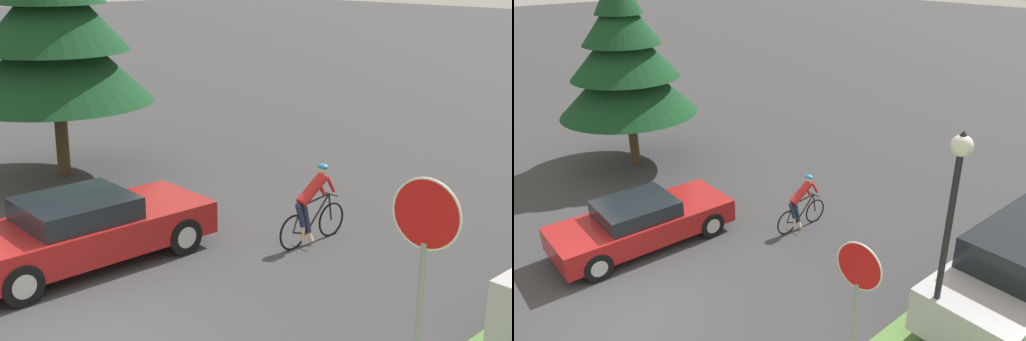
% 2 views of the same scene
% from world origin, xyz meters
% --- Properties ---
extents(ground_plane, '(140.00, 140.00, 0.00)m').
position_xyz_m(ground_plane, '(0.00, 0.00, 0.00)').
color(ground_plane, '#38383A').
extents(sedan_left_lane, '(2.03, 4.60, 1.25)m').
position_xyz_m(sedan_left_lane, '(-2.43, 1.52, 0.63)').
color(sedan_left_lane, maroon).
rests_on(sedan_left_lane, ground).
extents(cyclist, '(0.44, 1.72, 1.52)m').
position_xyz_m(cyclist, '(-0.28, 5.10, 0.73)').
color(cyclist, black).
rests_on(cyclist, ground).
extents(parked_suv_right, '(2.10, 5.04, 1.91)m').
position_xyz_m(parked_suv_right, '(5.17, 5.98, 0.96)').
color(parked_suv_right, '#B7B7BC').
rests_on(parked_suv_right, ground).
extents(stop_sign, '(0.79, 0.08, 3.04)m').
position_xyz_m(stop_sign, '(4.27, 1.63, 2.18)').
color(stop_sign, gray).
rests_on(stop_sign, ground).
extents(street_lamp, '(0.36, 0.36, 4.40)m').
position_xyz_m(street_lamp, '(4.60, 3.59, 3.10)').
color(street_lamp, black).
rests_on(street_lamp, ground).
extents(conifer_tall_near, '(4.61, 4.61, 6.56)m').
position_xyz_m(conifer_tall_near, '(-7.55, 4.05, 3.66)').
color(conifer_tall_near, '#4C3823').
rests_on(conifer_tall_near, ground).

